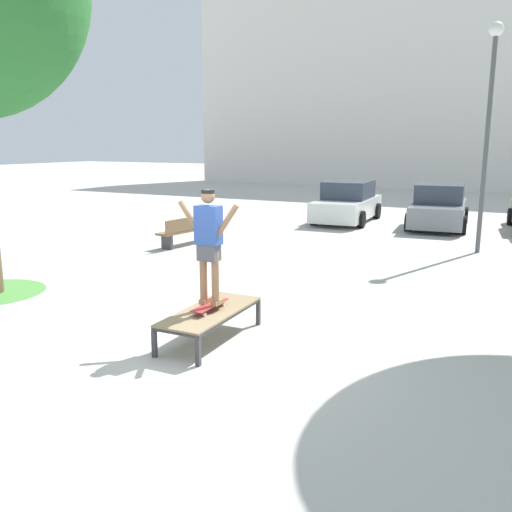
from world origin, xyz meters
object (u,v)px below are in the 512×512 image
(car_grey, at_px, (439,207))
(light_post, at_px, (490,105))
(park_bench, at_px, (192,229))
(skater, at_px, (209,239))
(car_white, at_px, (347,203))
(skateboard, at_px, (210,305))
(skate_box, at_px, (210,313))

(car_grey, relative_size, light_post, 0.74)
(car_grey, xyz_separation_m, park_bench, (-5.85, -6.68, -0.24))
(skater, xyz_separation_m, park_bench, (-4.57, 6.41, -1.08))
(car_white, relative_size, park_bench, 1.75)
(car_white, bearing_deg, car_grey, 2.49)
(car_grey, height_order, light_post, light_post)
(park_bench, distance_m, light_post, 8.60)
(park_bench, relative_size, light_post, 0.42)
(light_post, bearing_deg, skater, -108.38)
(skateboard, distance_m, skater, 0.99)
(skate_box, distance_m, car_white, 13.09)
(skate_box, height_order, park_bench, park_bench)
(skateboard, height_order, skater, skater)
(car_white, bearing_deg, skate_box, -81.34)
(skateboard, height_order, car_grey, car_grey)
(skateboard, distance_m, park_bench, 7.87)
(skate_box, xyz_separation_m, park_bench, (-4.57, 6.40, 0.03))
(car_white, height_order, car_grey, same)
(light_post, bearing_deg, park_bench, -161.85)
(skateboard, distance_m, light_post, 9.91)
(skate_box, relative_size, skateboard, 2.38)
(car_grey, bearing_deg, skateboard, -95.59)
(car_white, xyz_separation_m, car_grey, (3.25, 0.14, 0.00))
(skater, height_order, car_grey, skater)
(skateboard, xyz_separation_m, light_post, (2.95, 8.87, 3.29))
(car_white, xyz_separation_m, park_bench, (-2.60, -6.54, -0.24))
(skate_box, bearing_deg, car_white, 98.66)
(skateboard, height_order, light_post, light_post)
(car_grey, bearing_deg, light_post, -68.44)
(skateboard, bearing_deg, car_white, 98.65)
(skater, distance_m, park_bench, 7.94)
(skate_box, bearing_deg, skateboard, -88.86)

